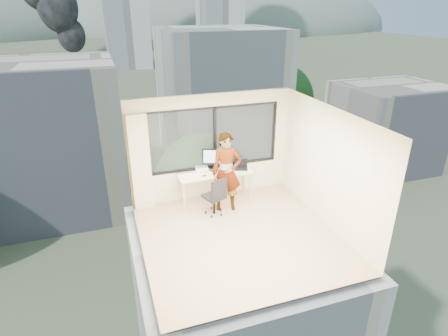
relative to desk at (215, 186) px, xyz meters
name	(u,v)px	position (x,y,z in m)	size (l,w,h in m)	color
floor	(239,236)	(0.00, -1.66, -0.38)	(4.00, 4.00, 0.01)	tan
ceiling	(242,116)	(0.00, -1.66, 2.23)	(4.00, 4.00, 0.01)	white
wall_front	(288,236)	(0.00, -3.66, 0.93)	(4.00, 0.01, 2.60)	beige
wall_left	(137,196)	(-2.00, -1.66, 0.93)	(0.01, 4.00, 2.60)	beige
wall_right	(328,167)	(2.00, -1.66, 0.93)	(0.01, 4.00, 2.60)	beige
window_wall	(213,138)	(0.05, 0.34, 1.15)	(3.30, 0.16, 1.55)	black
curtain	(141,163)	(-1.72, 0.22, 0.77)	(0.45, 0.14, 2.30)	#F7E0C1
desk	(215,186)	(0.00, 0.00, 0.00)	(1.80, 0.60, 0.75)	beige
chair	(214,195)	(-0.23, -0.61, 0.11)	(0.49, 0.49, 0.96)	black
person	(227,172)	(0.13, -0.47, 0.57)	(0.69, 0.45, 1.88)	#2D2D33
monitor	(214,159)	(0.02, 0.15, 0.66)	(0.57, 0.12, 0.57)	black
game_console	(202,169)	(-0.27, 0.24, 0.41)	(0.30, 0.26, 0.07)	white
laptop	(241,165)	(0.67, 0.01, 0.48)	(0.33, 0.35, 0.21)	black
cellphone	(204,176)	(-0.30, -0.10, 0.38)	(0.10, 0.05, 0.01)	black
pen_cup	(228,171)	(0.30, -0.09, 0.42)	(0.08, 0.08, 0.10)	black
handbag	(243,161)	(0.80, 0.24, 0.47)	(0.26, 0.13, 0.20)	#0D4B4F
exterior_ground	(105,68)	(0.00, 118.34, -14.38)	(400.00, 400.00, 0.04)	#515B3D
near_bldg_a	(31,141)	(-9.00, 28.34, -7.38)	(16.00, 12.00, 14.00)	beige
near_bldg_b	(221,95)	(12.00, 36.34, -6.38)	(14.00, 13.00, 16.00)	white
near_bldg_c	(388,127)	(30.00, 26.34, -9.38)	(12.00, 10.00, 10.00)	beige
far_tower_b	(125,17)	(8.00, 118.34, 0.62)	(13.00, 13.00, 30.00)	silver
far_tower_c	(220,20)	(45.00, 138.34, -1.38)	(15.00, 15.00, 26.00)	silver
hill_b	(216,28)	(100.00, 318.34, -14.38)	(300.00, 220.00, 96.00)	slate
tree_b	(203,203)	(4.00, 16.34, -9.88)	(7.60, 7.60, 9.00)	#164419
tree_c	(283,108)	(22.00, 38.34, -9.38)	(8.40, 8.40, 10.00)	#164419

